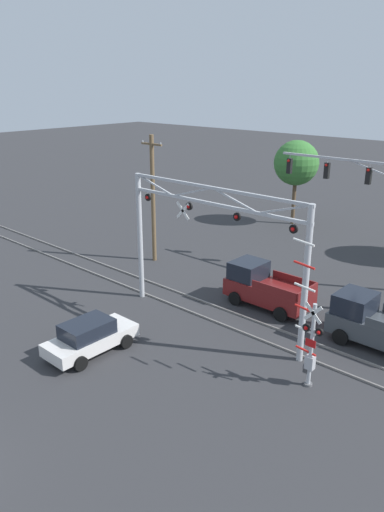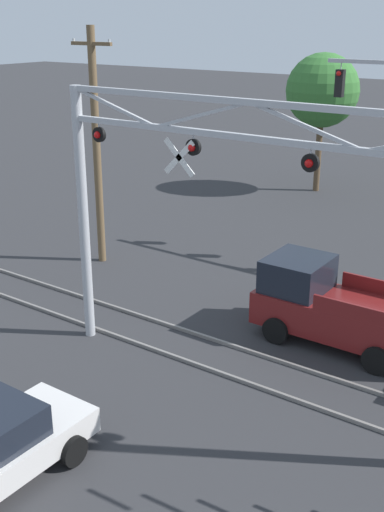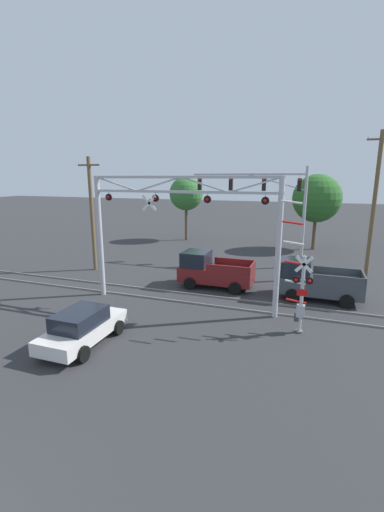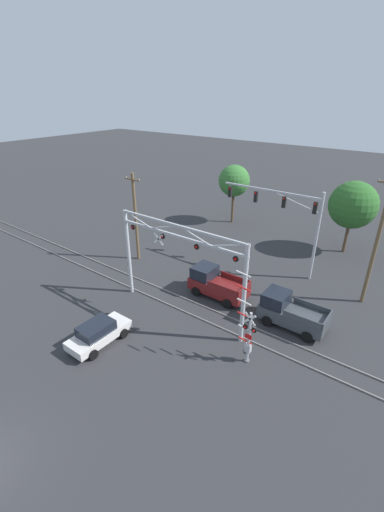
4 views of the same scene
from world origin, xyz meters
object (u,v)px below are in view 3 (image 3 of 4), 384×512
at_px(pickup_truck_following, 315,281).
at_px(sedan_waiting, 82,327).
at_px(pickup_truck_lead, 212,271).
at_px(utility_pole_right, 374,204).
at_px(background_tree_far_left_verge, 317,199).
at_px(crossing_gantry, 181,224).
at_px(crossing_signal_mast, 300,292).
at_px(background_tree_beyond_span, 186,194).
at_px(utility_pole_left, 92,213).
at_px(traffic_signal_span, 273,197).

relative_size(pickup_truck_following, sedan_waiting, 1.09).
height_order(pickup_truck_lead, utility_pole_right, utility_pole_right).
bearing_deg(utility_pole_right, background_tree_far_left_verge, 113.15).
bearing_deg(sedan_waiting, crossing_gantry, 68.58).
relative_size(crossing_gantry, crossing_signal_mast, 1.74).
distance_m(sedan_waiting, background_tree_beyond_span, 25.64).
bearing_deg(crossing_gantry, sedan_waiting, -111.42).
bearing_deg(pickup_truck_lead, pickup_truck_following, -1.54).
bearing_deg(pickup_truck_lead, utility_pole_left, 174.03).
xyz_separation_m(sedan_waiting, utility_pole_left, (-6.73, 10.47, 3.57)).
bearing_deg(background_tree_far_left_verge, utility_pole_left, -138.96).
xyz_separation_m(pickup_truck_lead, utility_pole_right, (9.80, 6.06, 4.11)).
xyz_separation_m(crossing_gantry, utility_pole_right, (10.50, 9.76, 0.64)).
distance_m(pickup_truck_lead, background_tree_far_left_verge, 16.43).
relative_size(pickup_truck_following, background_tree_beyond_span, 0.65).
xyz_separation_m(pickup_truck_lead, pickup_truck_following, (6.27, -0.17, -0.00)).
bearing_deg(crossing_signal_mast, pickup_truck_following, 82.55).
xyz_separation_m(utility_pole_left, background_tree_far_left_verge, (15.77, 13.73, 0.61)).
bearing_deg(utility_pole_left, traffic_signal_span, 26.29).
xyz_separation_m(crossing_signal_mast, traffic_signal_span, (-2.77, 12.37, 3.46)).
relative_size(crossing_signal_mast, pickup_truck_following, 1.30).
height_order(crossing_gantry, pickup_truck_following, crossing_gantry).
bearing_deg(pickup_truck_lead, background_tree_far_left_verge, 67.57).
distance_m(pickup_truck_following, sedan_waiting, 13.10).
relative_size(pickup_truck_lead, utility_pole_right, 0.47).
height_order(crossing_gantry, utility_pole_left, utility_pole_left).
height_order(traffic_signal_span, pickup_truck_following, traffic_signal_span).
bearing_deg(sedan_waiting, utility_pole_right, 50.56).
distance_m(utility_pole_right, background_tree_beyond_span, 19.71).
bearing_deg(background_tree_beyond_span, pickup_truck_following, -48.35).
relative_size(pickup_truck_lead, pickup_truck_following, 1.02).
bearing_deg(utility_pole_right, crossing_gantry, -137.11).
bearing_deg(crossing_gantry, pickup_truck_lead, 79.23).
bearing_deg(utility_pole_left, background_tree_beyond_span, 81.59).
relative_size(utility_pole_left, background_tree_beyond_span, 1.19).
distance_m(pickup_truck_following, background_tree_beyond_span, 21.22).
xyz_separation_m(sedan_waiting, background_tree_far_left_verge, (9.05, 24.20, 4.19)).
distance_m(utility_pole_right, background_tree_far_left_verge, 9.45).
relative_size(sedan_waiting, utility_pole_right, 0.42).
relative_size(crossing_gantry, background_tree_beyond_span, 1.49).
bearing_deg(utility_pole_right, traffic_signal_span, 170.68).
bearing_deg(sedan_waiting, background_tree_far_left_verge, 69.50).
distance_m(crossing_gantry, utility_pole_left, 10.15).
height_order(crossing_gantry, background_tree_beyond_span, background_tree_beyond_span).
bearing_deg(crossing_gantry, crossing_signal_mast, -13.12).
relative_size(crossing_signal_mast, background_tree_far_left_verge, 0.83).
height_order(crossing_gantry, sedan_waiting, crossing_gantry).
bearing_deg(pickup_truck_following, traffic_signal_span, 114.93).
distance_m(crossing_gantry, utility_pole_right, 14.35).
bearing_deg(sedan_waiting, crossing_signal_mast, 26.54).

